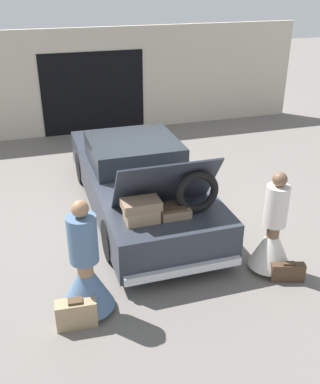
{
  "coord_description": "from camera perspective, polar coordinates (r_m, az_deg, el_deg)",
  "views": [
    {
      "loc": [
        -1.88,
        -7.4,
        4.12
      ],
      "look_at": [
        0.0,
        -1.36,
        0.98
      ],
      "focal_mm": 42.0,
      "sensor_mm": 36.0,
      "label": 1
    }
  ],
  "objects": [
    {
      "name": "garage_wall_back",
      "position": [
        12.66,
        -8.59,
        13.64
      ],
      "size": [
        12.0,
        0.14,
        2.8
      ],
      "color": "beige",
      "rests_on": "ground_plane"
    },
    {
      "name": "person_left",
      "position": [
        5.99,
        -9.4,
        -10.27
      ],
      "size": [
        0.71,
        0.71,
        1.66
      ],
      "rotation": [
        0.0,
        0.0,
        -1.43
      ],
      "color": "#997051",
      "rests_on": "ground_plane"
    },
    {
      "name": "suitcase_beside_left_person",
      "position": [
        6.02,
        -10.57,
        -14.91
      ],
      "size": [
        0.53,
        0.25,
        0.41
      ],
      "color": "#9E8460",
      "rests_on": "ground_plane"
    },
    {
      "name": "suitcase_beside_right_person",
      "position": [
        6.95,
        15.89,
        -9.74
      ],
      "size": [
        0.51,
        0.27,
        0.31
      ],
      "color": "#473323",
      "rests_on": "ground_plane"
    },
    {
      "name": "person_right",
      "position": [
        6.89,
        14.09,
        -5.54
      ],
      "size": [
        0.64,
        0.64,
        1.61
      ],
      "rotation": [
        0.0,
        0.0,
        1.36
      ],
      "color": "brown",
      "rests_on": "ground_plane"
    },
    {
      "name": "car",
      "position": [
        8.4,
        -2.74,
        1.55
      ],
      "size": [
        1.89,
        5.04,
        1.7
      ],
      "color": "#2D333D",
      "rests_on": "ground_plane"
    },
    {
      "name": "ground_plane",
      "position": [
        8.68,
        -2.67,
        -2.0
      ],
      "size": [
        40.0,
        40.0,
        0.0
      ],
      "primitive_type": "plane",
      "color": "slate"
    }
  ]
}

